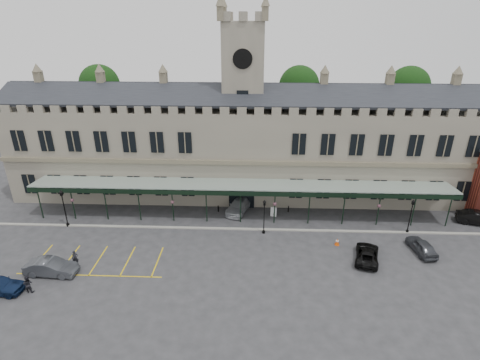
{
  "coord_description": "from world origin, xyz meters",
  "views": [
    {
      "loc": [
        1.5,
        -31.58,
        22.57
      ],
      "look_at": [
        0.0,
        6.0,
        6.0
      ],
      "focal_mm": 28.0,
      "sensor_mm": 36.0,
      "label": 1
    }
  ],
  "objects_px": {
    "lamp_post_right": "(411,213)",
    "station_building": "(243,147)",
    "car_right_b": "(478,218)",
    "car_right_a": "(422,246)",
    "lamp_post_left": "(64,205)",
    "lamp_post_mid": "(264,214)",
    "traffic_cone": "(337,242)",
    "car_taxi": "(239,205)",
    "car_left_b": "(51,267)",
    "car_van": "(367,254)",
    "person_a": "(75,258)",
    "sign_board": "(274,212)",
    "clock_tower": "(243,97)",
    "person_b": "(28,284)"
  },
  "relations": [
    {
      "from": "lamp_post_left",
      "to": "person_a",
      "type": "xyz_separation_m",
      "value": [
        4.29,
        -7.32,
        -1.96
      ]
    },
    {
      "from": "lamp_post_left",
      "to": "person_b",
      "type": "relative_size",
      "value": 2.78
    },
    {
      "from": "lamp_post_right",
      "to": "car_left_b",
      "type": "relative_size",
      "value": 0.87
    },
    {
      "from": "car_left_b",
      "to": "car_van",
      "type": "xyz_separation_m",
      "value": [
        30.5,
        3.56,
        -0.15
      ]
    },
    {
      "from": "car_van",
      "to": "car_right_b",
      "type": "height_order",
      "value": "car_right_b"
    },
    {
      "from": "traffic_cone",
      "to": "car_right_a",
      "type": "bearing_deg",
      "value": -6.67
    },
    {
      "from": "lamp_post_left",
      "to": "car_right_a",
      "type": "distance_m",
      "value": 39.36
    },
    {
      "from": "lamp_post_left",
      "to": "traffic_cone",
      "type": "distance_m",
      "value": 30.9
    },
    {
      "from": "clock_tower",
      "to": "traffic_cone",
      "type": "distance_m",
      "value": 21.19
    },
    {
      "from": "car_right_a",
      "to": "person_b",
      "type": "xyz_separation_m",
      "value": [
        -37.3,
        -7.6,
        0.13
      ]
    },
    {
      "from": "lamp_post_right",
      "to": "car_right_b",
      "type": "xyz_separation_m",
      "value": [
        8.97,
        2.27,
        -1.74
      ]
    },
    {
      "from": "person_a",
      "to": "lamp_post_left",
      "type": "bearing_deg",
      "value": 93.19
    },
    {
      "from": "lamp_post_mid",
      "to": "car_right_b",
      "type": "xyz_separation_m",
      "value": [
        25.25,
        3.01,
        -1.73
      ]
    },
    {
      "from": "sign_board",
      "to": "car_left_b",
      "type": "relative_size",
      "value": 0.26
    },
    {
      "from": "lamp_post_left",
      "to": "car_van",
      "type": "bearing_deg",
      "value": -9.0
    },
    {
      "from": "traffic_cone",
      "to": "car_right_a",
      "type": "xyz_separation_m",
      "value": [
        8.44,
        -0.99,
        0.33
      ]
    },
    {
      "from": "car_right_b",
      "to": "lamp_post_left",
      "type": "bearing_deg",
      "value": 110.17
    },
    {
      "from": "sign_board",
      "to": "car_left_b",
      "type": "height_order",
      "value": "car_left_b"
    },
    {
      "from": "car_left_b",
      "to": "car_right_a",
      "type": "relative_size",
      "value": 1.16
    },
    {
      "from": "lamp_post_right",
      "to": "car_right_a",
      "type": "xyz_separation_m",
      "value": [
        0.0,
        -3.81,
        -1.8
      ]
    },
    {
      "from": "person_a",
      "to": "clock_tower",
      "type": "bearing_deg",
      "value": 21.24
    },
    {
      "from": "sign_board",
      "to": "car_right_b",
      "type": "relative_size",
      "value": 0.27
    },
    {
      "from": "traffic_cone",
      "to": "car_van",
      "type": "relative_size",
      "value": 0.16
    },
    {
      "from": "car_van",
      "to": "traffic_cone",
      "type": "bearing_deg",
      "value": -29.66
    },
    {
      "from": "station_building",
      "to": "lamp_post_right",
      "type": "height_order",
      "value": "station_building"
    },
    {
      "from": "sign_board",
      "to": "car_van",
      "type": "xyz_separation_m",
      "value": [
        9.01,
        -8.48,
        0.04
      ]
    },
    {
      "from": "station_building",
      "to": "clock_tower",
      "type": "relative_size",
      "value": 2.42
    },
    {
      "from": "station_building",
      "to": "lamp_post_left",
      "type": "height_order",
      "value": "station_building"
    },
    {
      "from": "car_taxi",
      "to": "car_right_b",
      "type": "xyz_separation_m",
      "value": [
        28.24,
        -2.16,
        0.01
      ]
    },
    {
      "from": "lamp_post_right",
      "to": "lamp_post_left",
      "type": "bearing_deg",
      "value": -179.85
    },
    {
      "from": "lamp_post_mid",
      "to": "person_b",
      "type": "xyz_separation_m",
      "value": [
        -21.03,
        -10.66,
        -1.65
      ]
    },
    {
      "from": "car_taxi",
      "to": "traffic_cone",
      "type": "bearing_deg",
      "value": -14.71
    },
    {
      "from": "car_left_b",
      "to": "car_van",
      "type": "bearing_deg",
      "value": -80.64
    },
    {
      "from": "car_left_b",
      "to": "car_right_b",
      "type": "height_order",
      "value": "car_left_b"
    },
    {
      "from": "station_building",
      "to": "car_right_b",
      "type": "bearing_deg",
      "value": -16.09
    },
    {
      "from": "person_b",
      "to": "car_van",
      "type": "bearing_deg",
      "value": -168.51
    },
    {
      "from": "lamp_post_mid",
      "to": "traffic_cone",
      "type": "bearing_deg",
      "value": -14.86
    },
    {
      "from": "station_building",
      "to": "lamp_post_right",
      "type": "xyz_separation_m",
      "value": [
        19.0,
        -10.34,
        -3.96
      ]
    },
    {
      "from": "lamp_post_left",
      "to": "lamp_post_mid",
      "type": "distance_m",
      "value": 22.87
    },
    {
      "from": "lamp_post_mid",
      "to": "traffic_cone",
      "type": "distance_m",
      "value": 8.37
    },
    {
      "from": "lamp_post_right",
      "to": "station_building",
      "type": "bearing_deg",
      "value": 151.44
    },
    {
      "from": "station_building",
      "to": "lamp_post_right",
      "type": "relative_size",
      "value": 14.18
    },
    {
      "from": "lamp_post_left",
      "to": "car_taxi",
      "type": "distance_m",
      "value": 20.47
    },
    {
      "from": "car_left_b",
      "to": "lamp_post_mid",
      "type": "bearing_deg",
      "value": -65.3
    },
    {
      "from": "clock_tower",
      "to": "person_b",
      "type": "bearing_deg",
      "value": -129.97
    },
    {
      "from": "clock_tower",
      "to": "car_van",
      "type": "height_order",
      "value": "clock_tower"
    },
    {
      "from": "lamp_post_mid",
      "to": "sign_board",
      "type": "height_order",
      "value": "lamp_post_mid"
    },
    {
      "from": "lamp_post_left",
      "to": "traffic_cone",
      "type": "relative_size",
      "value": 6.08
    },
    {
      "from": "lamp_post_mid",
      "to": "lamp_post_right",
      "type": "bearing_deg",
      "value": 2.61
    },
    {
      "from": "station_building",
      "to": "lamp_post_mid",
      "type": "xyz_separation_m",
      "value": [
        2.73,
        -11.08,
        -3.97
      ]
    }
  ]
}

